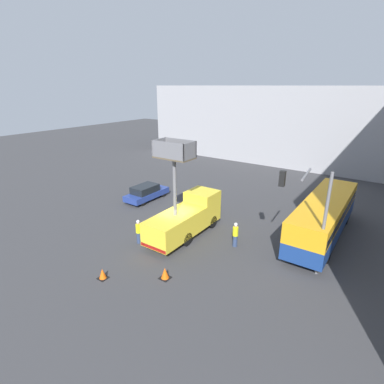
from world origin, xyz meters
name	(u,v)px	position (x,y,z in m)	size (l,w,h in m)	color
ground_plane	(175,236)	(0.00, 0.00, 0.00)	(120.00, 120.00, 0.00)	#38383A
building_backdrop_far	(298,125)	(0.00, 28.53, 5.27)	(44.00, 10.00, 10.54)	#9E9EA3
utility_truck	(186,216)	(0.58, 0.66, 1.56)	(2.56, 6.84, 7.25)	yellow
city_bus	(324,215)	(8.91, 6.18, 1.75)	(2.56, 11.04, 2.94)	navy
traffic_light_pole	(309,206)	(8.93, 1.06, 4.16)	(2.80, 2.54, 6.26)	slate
road_worker_near_truck	(139,232)	(-1.42, -2.26, 0.88)	(0.38, 0.38, 1.77)	navy
road_worker_directing	(235,235)	(4.36, 1.23, 0.89)	(0.38, 0.38, 1.78)	navy
traffic_cone_near_truck	(103,274)	(-0.19, -6.48, 0.29)	(0.54, 0.54, 0.62)	black
traffic_cone_mid_road	(165,273)	(2.76, -4.40, 0.32)	(0.60, 0.60, 0.69)	black
parked_car_curbside	(146,192)	(-6.89, 4.32, 0.75)	(1.83, 4.64, 1.49)	navy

